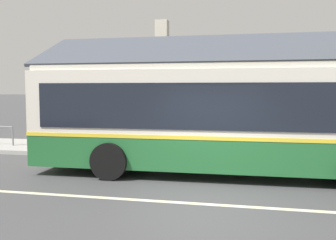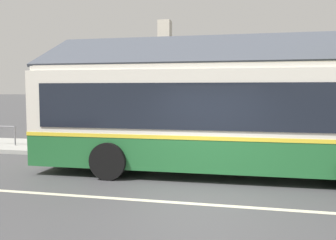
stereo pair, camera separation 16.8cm
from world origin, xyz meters
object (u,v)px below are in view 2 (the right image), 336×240
Objects in this scene: transit_bus at (222,117)px; bench_by_building at (80,137)px; bench_down_street at (204,142)px; bike_rack at (3,132)px.

transit_bus reaches higher than bench_by_building.
bench_down_street reaches higher than bike_rack.
bench_by_building and bench_down_street have the same top height.
transit_bus is 6.79× the size of bench_down_street.
bench_by_building is at bearing 155.34° from transit_bus.
bench_down_street is (4.81, -0.20, -0.00)m from bench_by_building.
transit_bus is 9.23× the size of bike_rack.
transit_bus reaches higher than bike_rack.
bench_down_street is at bearing -2.37° from bench_by_building.
transit_bus is at bearing -16.63° from bike_rack.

